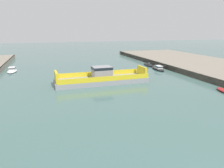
{
  "coord_description": "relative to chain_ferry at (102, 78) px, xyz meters",
  "views": [
    {
      "loc": [
        -11.86,
        -10.03,
        12.18
      ],
      "look_at": [
        0.0,
        27.05,
        2.0
      ],
      "focal_mm": 33.73,
      "sensor_mm": 36.0,
      "label": 1
    }
  ],
  "objects": [
    {
      "name": "moored_boat_near_left",
      "position": [
        -21.83,
        21.15,
        -0.65
      ],
      "size": [
        2.51,
        6.91,
        1.33
      ],
      "color": "white",
      "rests_on": "ground"
    },
    {
      "name": "moored_boat_mid_right",
      "position": [
        21.68,
        18.43,
        -0.88
      ],
      "size": [
        3.2,
        7.08,
        1.01
      ],
      "color": "black",
      "rests_on": "ground"
    },
    {
      "name": "chain_ferry",
      "position": [
        0.0,
        0.0,
        0.0
      ],
      "size": [
        21.67,
        6.7,
        3.87
      ],
      "color": "#939399",
      "rests_on": "ground"
    },
    {
      "name": "moored_boat_upstream_a",
      "position": [
        20.75,
        10.4,
        -0.64
      ],
      "size": [
        2.92,
        7.66,
        1.39
      ],
      "color": "black",
      "rests_on": "ground"
    }
  ]
}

